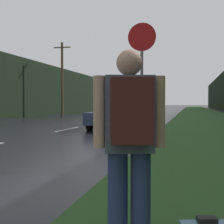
{
  "coord_description": "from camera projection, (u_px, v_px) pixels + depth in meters",
  "views": [
    {
      "loc": [
        5.89,
        -0.1,
        1.27
      ],
      "look_at": [
        2.26,
        14.43,
        0.87
      ],
      "focal_mm": 50.0,
      "sensor_mm": 36.0,
      "label": 1
    }
  ],
  "objects": [
    {
      "name": "stop_sign",
      "position": [
        142.0,
        78.0,
        7.09
      ],
      "size": [
        0.64,
        0.07,
        3.11
      ],
      "color": "slate",
      "rests_on": "ground_plane"
    },
    {
      "name": "lane_stripe_d",
      "position": [
        105.0,
        121.0,
        22.25
      ],
      "size": [
        0.12,
        3.0,
        0.01
      ],
      "primitive_type": "cube",
      "color": "silver",
      "rests_on": "ground_plane"
    },
    {
      "name": "utility_pole_far",
      "position": [
        62.0,
        78.0,
        31.47
      ],
      "size": [
        1.8,
        0.24,
        7.45
      ],
      "color": "#4C3823",
      "rests_on": "ground_plane"
    },
    {
      "name": "lane_stripe_c",
      "position": [
        67.0,
        129.0,
        15.46
      ],
      "size": [
        0.12,
        3.0,
        0.01
      ],
      "primitive_type": "cube",
      "color": "silver",
      "rests_on": "ground_plane"
    },
    {
      "name": "lane_stripe_f",
      "position": [
        137.0,
        115.0,
        35.83
      ],
      "size": [
        0.12,
        3.0,
        0.01
      ],
      "primitive_type": "cube",
      "color": "silver",
      "rests_on": "ground_plane"
    },
    {
      "name": "car_passing_near",
      "position": [
        116.0,
        115.0,
        15.77
      ],
      "size": [
        2.04,
        4.36,
        1.33
      ],
      "rotation": [
        0.0,
        0.0,
        3.14
      ],
      "color": "#2D3856",
      "rests_on": "ground_plane"
    },
    {
      "name": "treeline_far_side",
      "position": [
        90.0,
        94.0,
        52.52
      ],
      "size": [
        2.0,
        140.0,
        5.67
      ],
      "primitive_type": "cube",
      "color": "black",
      "rests_on": "ground_plane"
    },
    {
      "name": "grass_verge",
      "position": [
        203.0,
        114.0,
        38.54
      ],
      "size": [
        6.0,
        240.0,
        0.02
      ],
      "primitive_type": "cube",
      "color": "#26471E",
      "rests_on": "ground_plane"
    },
    {
      "name": "lane_stripe_e",
      "position": [
        125.0,
        117.0,
        29.04
      ],
      "size": [
        0.12,
        3.0,
        0.01
      ],
      "primitive_type": "cube",
      "color": "silver",
      "rests_on": "ground_plane"
    },
    {
      "name": "hitchhiker_with_backpack",
      "position": [
        130.0,
        139.0,
        2.54
      ],
      "size": [
        0.58,
        0.49,
        1.71
      ],
      "rotation": [
        0.0,
        0.0,
        0.28
      ],
      "color": "navy",
      "rests_on": "ground_plane"
    }
  ]
}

